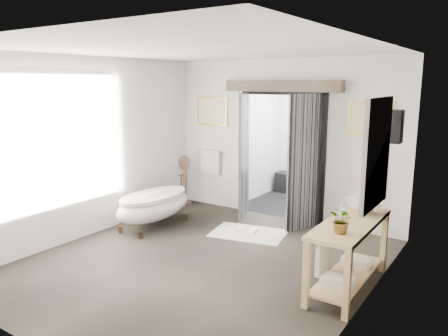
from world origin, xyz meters
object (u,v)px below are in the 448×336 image
Objects in this scene: vanity at (347,249)px; basin at (364,206)px; rug at (249,233)px; clawfoot_tub at (154,205)px.

basin reaches higher than vanity.
vanity is 0.63m from basin.
vanity is at bearing -101.31° from basin.
basin is (0.04, 0.46, 0.43)m from vanity.
basin is at bearing 84.99° from vanity.
rug is 2.29m from basin.
basin is (3.59, 0.04, 0.55)m from clawfoot_tub.
clawfoot_tub is 1.36× the size of rug.
rug is at bearing 158.36° from basin.
rug is at bearing 152.91° from vanity.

